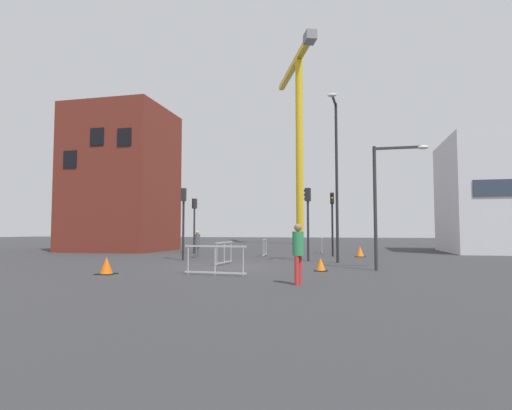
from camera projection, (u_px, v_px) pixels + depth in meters
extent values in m
plane|color=#333335|center=(230.00, 266.00, 18.53)|extent=(160.00, 160.00, 0.00)
cube|color=maroon|center=(122.00, 180.00, 33.21)|extent=(7.37, 6.83, 11.40)
cube|color=black|center=(70.00, 159.00, 30.43)|extent=(1.10, 0.06, 1.30)
cube|color=black|center=(97.00, 137.00, 30.04)|extent=(1.10, 0.06, 1.30)
cube|color=black|center=(124.00, 137.00, 29.53)|extent=(1.10, 0.06, 1.30)
cylinder|color=gold|center=(299.00, 151.00, 51.13)|extent=(0.90, 0.90, 23.09)
cube|color=gold|center=(294.00, 66.00, 54.79)|extent=(6.59, 16.02, 0.70)
cube|color=slate|center=(310.00, 37.00, 46.54)|extent=(1.76, 2.11, 1.10)
cylinder|color=#232326|center=(337.00, 182.00, 20.95)|extent=(0.14, 0.14, 8.17)
cube|color=#232326|center=(334.00, 100.00, 20.37)|extent=(0.21, 1.73, 0.10)
ellipsoid|color=silver|center=(332.00, 95.00, 19.55)|extent=(0.44, 0.24, 0.16)
cylinder|color=#2D2D30|center=(375.00, 208.00, 16.83)|extent=(0.14, 0.14, 5.09)
cube|color=#2D2D30|center=(398.00, 148.00, 16.78)|extent=(1.90, 0.12, 0.10)
ellipsoid|color=silver|center=(423.00, 147.00, 16.58)|extent=(0.44, 0.24, 0.16)
cylinder|color=#232326|center=(194.00, 231.00, 28.99)|extent=(0.12, 0.12, 3.18)
cube|color=#232326|center=(194.00, 204.00, 29.12)|extent=(0.36, 0.37, 0.70)
sphere|color=#390605|center=(197.00, 201.00, 29.24)|extent=(0.11, 0.11, 0.11)
sphere|color=#3C2905|center=(197.00, 204.00, 29.22)|extent=(0.11, 0.11, 0.11)
sphere|color=green|center=(197.00, 207.00, 29.21)|extent=(0.11, 0.11, 0.11)
cylinder|color=#232326|center=(308.00, 231.00, 21.87)|extent=(0.12, 0.12, 3.19)
cube|color=#232326|center=(308.00, 195.00, 21.99)|extent=(0.32, 0.28, 0.70)
sphere|color=#390605|center=(305.00, 191.00, 22.07)|extent=(0.11, 0.11, 0.11)
sphere|color=#3C2905|center=(305.00, 195.00, 22.06)|extent=(0.11, 0.11, 0.11)
sphere|color=green|center=(305.00, 199.00, 22.04)|extent=(0.11, 0.11, 0.11)
cylinder|color=#232326|center=(183.00, 231.00, 22.48)|extent=(0.12, 0.12, 3.24)
cube|color=#232326|center=(184.00, 195.00, 22.60)|extent=(0.28, 0.31, 0.70)
sphere|color=#390605|center=(185.00, 191.00, 22.79)|extent=(0.11, 0.11, 0.11)
sphere|color=#F2A514|center=(184.00, 195.00, 22.77)|extent=(0.11, 0.11, 0.11)
sphere|color=#07330F|center=(184.00, 199.00, 22.76)|extent=(0.11, 0.11, 0.11)
cylinder|color=black|center=(332.00, 230.00, 25.83)|extent=(0.12, 0.12, 3.31)
cube|color=black|center=(332.00, 198.00, 25.96)|extent=(0.26, 0.29, 0.70)
sphere|color=#390605|center=(332.00, 195.00, 25.80)|extent=(0.11, 0.11, 0.11)
sphere|color=#F2A514|center=(332.00, 198.00, 25.78)|extent=(0.11, 0.11, 0.11)
sphere|color=#07330F|center=(332.00, 202.00, 25.77)|extent=(0.11, 0.11, 0.11)
cylinder|color=#4C4C51|center=(198.00, 251.00, 24.64)|extent=(0.14, 0.14, 0.77)
cylinder|color=#4C4C51|center=(196.00, 251.00, 24.46)|extent=(0.14, 0.14, 0.77)
cylinder|color=#4C4C51|center=(197.00, 239.00, 24.60)|extent=(0.34, 0.34, 0.64)
sphere|color=tan|center=(197.00, 232.00, 24.62)|extent=(0.21, 0.21, 0.21)
cylinder|color=red|center=(300.00, 270.00, 12.38)|extent=(0.14, 0.14, 0.87)
cylinder|color=red|center=(297.00, 270.00, 12.21)|extent=(0.14, 0.14, 0.87)
cylinder|color=#2D844C|center=(298.00, 244.00, 12.35)|extent=(0.34, 0.34, 0.72)
sphere|color=#8C6647|center=(298.00, 228.00, 12.38)|extent=(0.23, 0.23, 0.23)
cube|color=#9EA0A5|center=(265.00, 240.00, 25.97)|extent=(0.27, 2.09, 0.06)
cube|color=#9EA0A5|center=(265.00, 255.00, 25.91)|extent=(0.27, 2.09, 0.06)
cylinder|color=#9EA0A5|center=(263.00, 249.00, 25.01)|extent=(0.04, 0.04, 1.05)
cylinder|color=#9EA0A5|center=(265.00, 248.00, 25.94)|extent=(0.04, 0.04, 1.05)
cylinder|color=#9EA0A5|center=(266.00, 247.00, 26.87)|extent=(0.04, 0.04, 1.05)
cube|color=#9EA0A5|center=(322.00, 238.00, 29.71)|extent=(0.22, 1.82, 0.06)
cube|color=#9EA0A5|center=(322.00, 252.00, 29.65)|extent=(0.22, 1.82, 0.06)
cylinder|color=#9EA0A5|center=(322.00, 246.00, 28.87)|extent=(0.04, 0.04, 1.05)
cylinder|color=#9EA0A5|center=(322.00, 246.00, 29.68)|extent=(0.04, 0.04, 1.05)
cylinder|color=#9EA0A5|center=(321.00, 245.00, 30.49)|extent=(0.04, 0.04, 1.05)
cube|color=#B2B5BA|center=(215.00, 246.00, 14.89)|extent=(2.39, 0.24, 0.06)
cube|color=#B2B5BA|center=(215.00, 273.00, 14.84)|extent=(2.39, 0.24, 0.06)
cylinder|color=#B2B5BA|center=(188.00, 260.00, 15.18)|extent=(0.04, 0.04, 1.05)
cylinder|color=#B2B5BA|center=(215.00, 261.00, 14.86)|extent=(0.04, 0.04, 1.05)
cylinder|color=#B2B5BA|center=(243.00, 261.00, 14.54)|extent=(0.04, 0.04, 1.05)
cube|color=#9EA0A5|center=(224.00, 242.00, 19.69)|extent=(0.18, 2.13, 0.06)
cube|color=#9EA0A5|center=(224.00, 262.00, 19.63)|extent=(0.18, 2.13, 0.06)
cylinder|color=#9EA0A5|center=(217.00, 255.00, 18.74)|extent=(0.04, 0.04, 1.05)
cylinder|color=#9EA0A5|center=(224.00, 253.00, 19.66)|extent=(0.04, 0.04, 1.05)
cylinder|color=#9EA0A5|center=(231.00, 252.00, 20.58)|extent=(0.04, 0.04, 1.05)
cube|color=black|center=(321.00, 271.00, 16.45)|extent=(0.52, 0.52, 0.03)
cone|color=orange|center=(321.00, 264.00, 16.47)|extent=(0.40, 0.40, 0.53)
cube|color=black|center=(360.00, 257.00, 25.42)|extent=(0.65, 0.65, 0.03)
cone|color=orange|center=(360.00, 251.00, 25.43)|extent=(0.50, 0.50, 0.66)
cube|color=black|center=(106.00, 274.00, 15.22)|extent=(0.64, 0.64, 0.03)
cone|color=#E55B0F|center=(106.00, 266.00, 15.24)|extent=(0.49, 0.49, 0.64)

